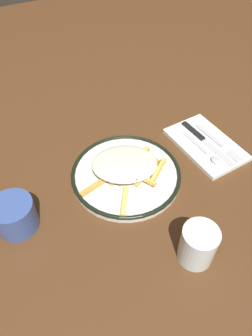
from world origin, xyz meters
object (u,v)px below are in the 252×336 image
object	(u,v)px
water_glass	(198,245)
fork	(218,142)
fries_heap	(125,167)
coffee_mug	(14,215)
spoon	(207,153)
knife	(203,139)
napkin	(206,145)
plate	(126,174)

from	to	relation	value
water_glass	fork	bearing A→B (deg)	-135.91
fries_heap	coffee_mug	distance (m)	0.29
fork	fries_heap	bearing A→B (deg)	-3.86
spoon	water_glass	size ratio (longest dim) A/B	1.61
knife	water_glass	xyz separation A→B (m)	(0.23, 0.28, 0.03)
napkin	knife	xyz separation A→B (m)	(0.00, -0.02, 0.01)
napkin	knife	world-z (taller)	knife
plate	coffee_mug	world-z (taller)	coffee_mug
napkin	water_glass	size ratio (longest dim) A/B	2.36
spoon	coffee_mug	bearing A→B (deg)	-2.50
napkin	fork	xyz separation A→B (m)	(-0.03, 0.01, 0.01)
fries_heap	napkin	world-z (taller)	fries_heap
plate	water_glass	size ratio (longest dim) A/B	3.03
plate	spoon	bearing A→B (deg)	170.50
plate	knife	bearing A→B (deg)	-176.74
fork	knife	xyz separation A→B (m)	(0.03, -0.03, 0.00)
fries_heap	napkin	xyz separation A→B (m)	(-0.26, 0.01, -0.03)
napkin	knife	distance (m)	0.02
plate	coffee_mug	distance (m)	0.29
plate	napkin	bearing A→B (deg)	179.07
knife	water_glass	size ratio (longest dim) A/B	2.22
napkin	spoon	bearing A→B (deg)	53.95
coffee_mug	spoon	bearing A→B (deg)	177.50
plate	fries_heap	xyz separation A→B (m)	(0.00, -0.00, 0.03)
plate	knife	distance (m)	0.26
plate	spoon	xyz separation A→B (m)	(-0.23, 0.04, 0.01)
water_glass	coffee_mug	bearing A→B (deg)	-38.19
water_glass	knife	bearing A→B (deg)	-128.97
fries_heap	spoon	size ratio (longest dim) A/B	1.59
plate	water_glass	distance (m)	0.27
fries_heap	coffee_mug	xyz separation A→B (m)	(0.29, 0.02, 0.00)
plate	fork	size ratio (longest dim) A/B	1.62
knife	water_glass	distance (m)	0.36
plate	spoon	size ratio (longest dim) A/B	1.88
coffee_mug	fork	bearing A→B (deg)	179.98
coffee_mug	fries_heap	bearing A→B (deg)	-176.21
fries_heap	napkin	distance (m)	0.26
napkin	coffee_mug	xyz separation A→B (m)	(0.55, 0.01, 0.03)
knife	spoon	world-z (taller)	spoon
fries_heap	coffee_mug	size ratio (longest dim) A/B	2.02
napkin	coffee_mug	distance (m)	0.55
fries_heap	coffee_mug	bearing A→B (deg)	3.79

